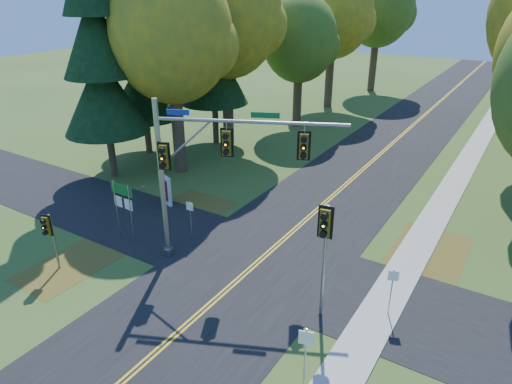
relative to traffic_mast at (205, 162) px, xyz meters
The scene contains 25 objects.
ground 5.62m from the traffic_mast, 24.60° to the right, with size 160.00×160.00×0.00m, color #33551E.
road_main 5.61m from the traffic_mast, 24.60° to the right, with size 8.00×160.00×0.02m, color black.
road_cross 5.60m from the traffic_mast, 23.54° to the left, with size 60.00×6.00×0.02m, color black.
centerline_left 5.56m from the traffic_mast, 25.61° to the right, with size 0.10×160.00×0.01m, color gold.
centerline_right 5.64m from the traffic_mast, 23.67° to the right, with size 0.10×160.00×0.01m, color gold.
sidewalk_east 9.87m from the traffic_mast, ahead, with size 1.60×160.00×0.06m, color #9E998E.
leaf_patch_w_near 7.24m from the traffic_mast, 145.08° to the left, with size 4.00×6.00×0.00m, color brown.
leaf_patch_e 11.48m from the traffic_mast, 28.83° to the left, with size 3.50×8.00×0.00m, color brown.
leaf_patch_w_far 8.33m from the traffic_mast, 142.59° to the right, with size 3.00×5.00×0.00m, color brown.
tree_w_a 12.98m from the traffic_mast, 136.77° to the left, with size 8.00×8.00×14.15m.
tree_w_b 18.74m from the traffic_mast, 121.85° to the left, with size 8.60×8.60×15.38m.
tree_w_c 24.72m from the traffic_mast, 107.29° to the left, with size 6.80×6.80×11.91m.
tree_w_d 33.45m from the traffic_mast, 103.78° to the left, with size 8.20×8.20×14.56m.
tree_w_e 43.87m from the traffic_mast, 98.82° to the left, with size 8.40×8.40×14.97m.
pine_a 13.86m from the traffic_mast, 157.92° to the left, with size 5.60×5.60×19.48m.
pine_b 17.28m from the traffic_mast, 144.06° to the left, with size 5.60×5.60×17.31m.
pine_c 19.02m from the traffic_mast, 125.70° to the left, with size 5.60×5.60×20.56m.
traffic_mast is the anchor object (origin of this frame).
east_signal_pole 6.70m from the traffic_mast, 10.70° to the right, with size 0.58×0.68×5.05m.
ped_signal_pole 7.78m from the traffic_mast, 139.39° to the right, with size 0.45×0.54×2.93m.
route_sign_cluster 5.63m from the traffic_mast, behind, with size 1.52×0.12×3.25m.
info_kiosk 8.16m from the traffic_mast, 149.79° to the left, with size 1.31×0.69×1.85m.
reg_sign_e_north 9.48m from the traffic_mast, ahead, with size 0.40×0.18×2.18m.
reg_sign_e_south 9.54m from the traffic_mast, 32.35° to the right, with size 0.47×0.18×2.53m.
reg_sign_w 4.16m from the traffic_mast, 153.22° to the left, with size 0.42×0.07×2.21m.
Camera 1 is at (9.91, -14.04, 12.21)m, focal length 32.00 mm.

